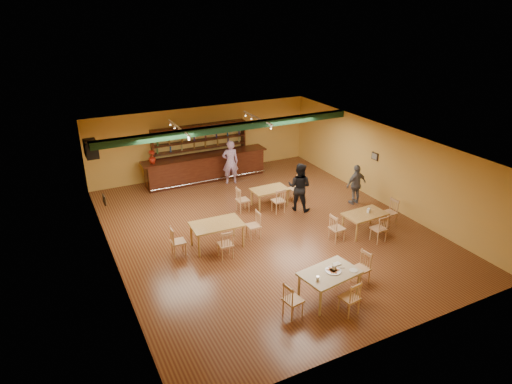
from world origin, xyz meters
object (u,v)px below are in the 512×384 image
patron_bar (230,162)px  dining_table_c (217,235)px  dining_table_d (364,223)px  bar_counter (206,167)px  patron_right_a (299,187)px  near_table (329,285)px  dining_table_b (270,197)px

patron_bar → dining_table_c: bearing=76.5°
dining_table_d → dining_table_c: bearing=161.0°
bar_counter → patron_right_a: patron_right_a is taller
bar_counter → near_table: bar_counter is taller
dining_table_d → patron_bar: (-2.23, 6.02, 0.58)m
dining_table_b → patron_bar: patron_bar is taller
dining_table_b → dining_table_c: size_ratio=0.84×
bar_counter → patron_right_a: 4.79m
dining_table_d → patron_right_a: (-1.01, 2.51, 0.55)m
dining_table_b → dining_table_c: (-2.93, -1.95, 0.06)m
patron_bar → patron_right_a: patron_bar is taller
patron_right_a → patron_bar: bearing=-22.4°
patron_right_a → bar_counter: bearing=-16.6°
bar_counter → dining_table_b: bearing=-71.0°
dining_table_c → patron_right_a: patron_right_a is taller
patron_bar → dining_table_b: bearing=113.5°
dining_table_b → patron_bar: bearing=98.3°
dining_table_b → dining_table_d: dining_table_d is taller
bar_counter → dining_table_b: bar_counter is taller
bar_counter → dining_table_d: (3.03, -6.85, -0.21)m
bar_counter → patron_right_a: bearing=-65.1°
near_table → patron_right_a: patron_right_a is taller
near_table → bar_counter: bearing=80.7°
patron_bar → patron_right_a: 3.72m
near_table → patron_bar: size_ratio=0.80×
bar_counter → patron_bar: (0.79, -0.83, 0.37)m
dining_table_d → patron_right_a: bearing=108.9°
bar_counter → patron_right_a: size_ratio=3.01×
bar_counter → patron_right_a: (2.02, -4.34, 0.34)m
dining_table_c → near_table: size_ratio=1.07×
near_table → dining_table_d: bearing=29.2°
bar_counter → near_table: (-0.12, -9.29, -0.16)m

